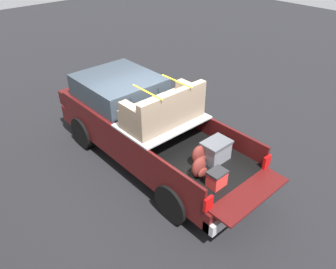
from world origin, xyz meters
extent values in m
plane|color=black|center=(0.00, 0.00, 0.00)|extent=(40.00, 40.00, 0.00)
cube|color=#470F0F|center=(0.00, 0.00, 0.63)|extent=(5.50, 1.92, 0.45)
cube|color=black|center=(-1.20, 0.00, 0.87)|extent=(2.80, 1.80, 0.04)
cube|color=#470F0F|center=(-1.20, 0.93, 1.10)|extent=(2.80, 0.06, 0.50)
cube|color=#470F0F|center=(-1.20, -0.93, 1.10)|extent=(2.80, 0.06, 0.50)
cube|color=#470F0F|center=(0.17, 0.00, 1.10)|extent=(0.06, 1.80, 0.50)
cube|color=#470F0F|center=(-2.88, 0.00, 0.87)|extent=(0.55, 1.80, 0.04)
cube|color=#B2B2B7|center=(-0.43, 0.00, 1.37)|extent=(1.25, 1.92, 0.04)
cube|color=#470F0F|center=(1.35, 0.00, 1.10)|extent=(2.30, 1.92, 0.50)
cube|color=#2D3842|center=(1.25, 0.00, 1.63)|extent=(1.94, 1.76, 0.56)
cube|color=#470F0F|center=(2.70, 0.00, 1.04)|extent=(0.40, 1.82, 0.38)
cube|color=#B2B2B7|center=(-2.72, 0.00, 0.52)|extent=(0.24, 1.92, 0.24)
cube|color=red|center=(-2.62, 0.88, 1.03)|extent=(0.06, 0.20, 0.28)
cube|color=red|center=(-2.62, -0.88, 1.03)|extent=(0.06, 0.20, 0.28)
cylinder|color=black|center=(1.75, 0.88, 0.43)|extent=(0.85, 0.30, 0.85)
cylinder|color=black|center=(1.75, -0.88, 0.43)|extent=(0.85, 0.30, 0.85)
cylinder|color=black|center=(-1.75, 0.88, 0.43)|extent=(0.85, 0.30, 0.85)
cylinder|color=black|center=(-1.75, -0.88, 0.43)|extent=(0.85, 0.30, 0.85)
cube|color=slate|center=(-1.75, -0.31, 1.09)|extent=(0.40, 0.55, 0.40)
cube|color=#505359|center=(-1.75, -0.31, 1.32)|extent=(0.44, 0.59, 0.05)
ellipsoid|color=maroon|center=(-1.60, 0.07, 1.11)|extent=(0.20, 0.33, 0.44)
ellipsoid|color=maroon|center=(-1.71, 0.07, 1.05)|extent=(0.09, 0.23, 0.20)
ellipsoid|color=maroon|center=(-1.88, 0.35, 1.11)|extent=(0.20, 0.36, 0.44)
ellipsoid|color=maroon|center=(-1.99, 0.35, 1.04)|extent=(0.09, 0.25, 0.19)
cube|color=red|center=(-2.30, 0.29, 1.04)|extent=(0.26, 0.34, 0.30)
cube|color=#262628|center=(-2.30, 0.29, 1.21)|extent=(0.28, 0.36, 0.04)
cube|color=#84705B|center=(-0.43, 0.00, 1.60)|extent=(0.84, 1.81, 0.42)
cube|color=#84705B|center=(-0.77, 0.00, 2.01)|extent=(0.16, 1.81, 0.40)
cube|color=#84705B|center=(-0.38, 0.81, 1.92)|extent=(0.60, 0.20, 0.22)
cube|color=#84705B|center=(-0.38, -0.81, 1.92)|extent=(0.60, 0.20, 0.22)
cube|color=yellow|center=(-0.43, 0.41, 2.22)|extent=(0.94, 0.03, 0.02)
cube|color=yellow|center=(-0.43, -0.41, 2.22)|extent=(0.94, 0.03, 0.02)
camera|label=1|loc=(-5.21, 4.15, 5.14)|focal=35.24mm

